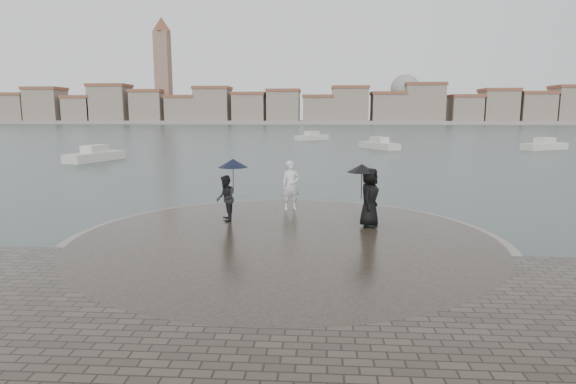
{
  "coord_description": "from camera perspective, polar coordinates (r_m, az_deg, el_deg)",
  "views": [
    {
      "loc": [
        0.98,
        -9.85,
        3.87
      ],
      "look_at": [
        0.0,
        4.8,
        1.45
      ],
      "focal_mm": 30.0,
      "sensor_mm": 36.0,
      "label": 1
    }
  ],
  "objects": [
    {
      "name": "far_skyline",
      "position": [
        170.72,
        1.42,
        9.94
      ],
      "size": [
        260.0,
        20.0,
        37.0
      ],
      "color": "gray",
      "rests_on": "ground"
    },
    {
      "name": "visitor_left",
      "position": [
        15.78,
        -7.16,
        0.51
      ],
      "size": [
        1.12,
        1.03,
        2.04
      ],
      "color": "black",
      "rests_on": "quay_tip"
    },
    {
      "name": "quay_tip",
      "position": [
        13.89,
        -0.36,
        -6.05
      ],
      "size": [
        11.9,
        11.9,
        0.36
      ],
      "primitive_type": "cylinder",
      "color": "#2D261E",
      "rests_on": "ground"
    },
    {
      "name": "boats",
      "position": [
        53.55,
        6.73,
        5.55
      ],
      "size": [
        46.46,
        37.14,
        1.5
      ],
      "color": "beige",
      "rests_on": "ground"
    },
    {
      "name": "kerb_ring",
      "position": [
        13.89,
        -0.36,
        -6.13
      ],
      "size": [
        12.5,
        12.5,
        0.32
      ],
      "primitive_type": "cylinder",
      "color": "gray",
      "rests_on": "ground"
    },
    {
      "name": "visitor_right",
      "position": [
        15.1,
        9.47,
        0.04
      ],
      "size": [
        1.16,
        1.1,
        1.95
      ],
      "color": "black",
      "rests_on": "quay_tip"
    },
    {
      "name": "ground",
      "position": [
        10.63,
        -1.77,
        -11.99
      ],
      "size": [
        400.0,
        400.0,
        0.0
      ],
      "primitive_type": "plane",
      "color": "#2B3835",
      "rests_on": "ground"
    },
    {
      "name": "statue",
      "position": [
        17.51,
        0.32,
        0.79
      ],
      "size": [
        0.76,
        0.62,
        1.8
      ],
      "primitive_type": "imported",
      "rotation": [
        0.0,
        0.0,
        0.32
      ],
      "color": "silver",
      "rests_on": "quay_tip"
    }
  ]
}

